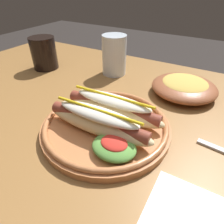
% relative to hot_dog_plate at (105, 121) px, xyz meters
% --- Properties ---
extents(dining_table, '(1.43, 0.80, 0.74)m').
position_rel_hot_dog_plate_xyz_m(dining_table, '(-0.00, 0.07, -0.12)').
color(dining_table, olive).
rests_on(dining_table, ground_plane).
extents(hot_dog_plate, '(0.29, 0.29, 0.08)m').
position_rel_hot_dog_plate_xyz_m(hot_dog_plate, '(0.00, 0.00, 0.00)').
color(hot_dog_plate, '#B77042').
rests_on(hot_dog_plate, dining_table).
extents(soda_cup, '(0.09, 0.09, 0.11)m').
position_rel_hot_dog_plate_xyz_m(soda_cup, '(-0.39, 0.20, 0.03)').
color(soda_cup, black).
rests_on(soda_cup, dining_table).
extents(water_cup, '(0.08, 0.08, 0.13)m').
position_rel_hot_dog_plate_xyz_m(water_cup, '(-0.14, 0.28, 0.04)').
color(water_cup, silver).
rests_on(water_cup, dining_table).
extents(side_bowl, '(0.18, 0.18, 0.05)m').
position_rel_hot_dog_plate_xyz_m(side_bowl, '(0.11, 0.26, -0.00)').
color(side_bowl, brown).
rests_on(side_bowl, dining_table).
extents(napkin, '(0.13, 0.12, 0.00)m').
position_rel_hot_dog_plate_xyz_m(napkin, '(0.21, -0.11, -0.02)').
color(napkin, white).
rests_on(napkin, dining_table).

